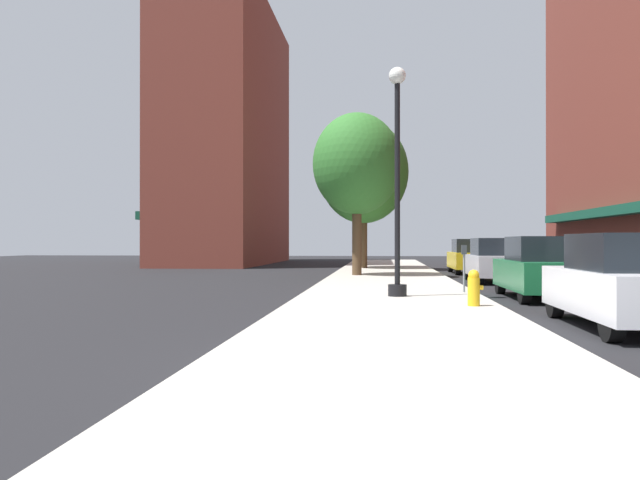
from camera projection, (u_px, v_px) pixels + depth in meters
The scene contains 12 objects.
ground_plane at pixel (491, 281), 25.16m from camera, with size 90.00×90.00×0.00m, color black.
sidewalk_slab at pixel (387, 277), 26.53m from camera, with size 4.80×50.00×0.12m, color #A8A399.
building_far_background at pixel (228, 136), 45.54m from camera, with size 6.80×18.00×18.05m.
lamppost at pixel (397, 176), 16.61m from camera, with size 0.48×0.48×5.90m.
fire_hydrant at pixel (474, 288), 14.05m from camera, with size 0.33×0.26×0.79m.
parking_meter_near at pixel (464, 262), 17.92m from camera, with size 0.14×0.09×1.31m.
tree_near at pixel (357, 164), 27.31m from camera, with size 3.74×3.74×6.87m.
tree_mid at pixel (364, 172), 34.80m from camera, with size 4.83×4.83×7.96m.
car_white at pixel (626, 283), 11.18m from camera, with size 1.80×4.30×1.66m.
car_green at pixel (541, 269), 17.15m from camera, with size 1.80×4.30×1.66m.
car_silver at pixel (495, 261), 24.21m from camera, with size 1.80×4.30×1.66m.
car_yellow at pixel (470, 257), 30.98m from camera, with size 1.80×4.30×1.66m.
Camera 1 is at (-0.22, -7.68, 1.51)m, focal length 36.27 mm.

